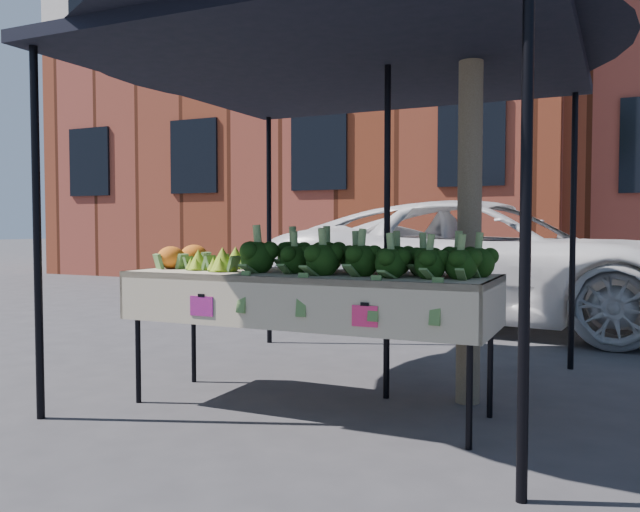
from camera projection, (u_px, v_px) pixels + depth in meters
The scene contains 9 objects.
ground at pixel (286, 409), 4.27m from camera, with size 90.00×90.00×0.00m, color #333336.
table at pixel (307, 341), 4.24m from camera, with size 2.41×0.83×0.90m.
canopy at pixel (345, 203), 4.70m from camera, with size 3.16×3.16×2.74m, color black, non-canonical shape.
broccoli_heap at pixel (365, 253), 4.07m from camera, with size 1.61×0.58×0.27m, color black.
romanesco_cluster at pixel (219, 255), 4.48m from camera, with size 0.44×0.48×0.21m, color #A8BF29.
cauliflower_pair at pixel (183, 255), 4.71m from camera, with size 0.24×0.44×0.19m, color orange.
vehicle at pixel (489, 100), 7.86m from camera, with size 2.51×1.51×5.44m, color white.
street_tree at pixel (471, 57), 4.32m from camera, with size 2.36×2.36×4.66m, color #1E4C14, non-canonical shape.
building_left at pixel (332, 99), 17.03m from camera, with size 12.00×8.00×9.00m, color maroon.
Camera 1 is at (1.99, -3.73, 1.21)m, focal length 36.52 mm.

